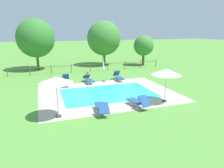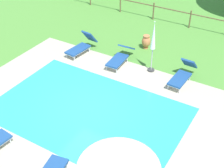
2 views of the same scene
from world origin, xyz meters
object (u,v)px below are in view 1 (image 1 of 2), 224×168
object	(u,v)px
sun_lounger_south_near_corner	(66,81)
terracotta_urn_near_fence	(88,75)
patio_umbrella_open_foreground	(56,80)
tree_west_mid	(104,38)
sun_lounger_north_near_steps	(119,77)
sun_lounger_north_far	(89,79)
sun_lounger_north_end	(101,107)
tree_centre	(36,38)
sun_lounger_north_mid	(138,101)
patio_umbrella_open_by_bench	(166,72)
tree_far_west	(144,46)
patio_umbrella_closed_row_west	(104,66)

from	to	relation	value
sun_lounger_south_near_corner	terracotta_urn_near_fence	bearing A→B (deg)	39.30
patio_umbrella_open_foreground	tree_west_mid	xyz separation A→B (m)	(7.96, 16.65, 1.56)
sun_lounger_north_near_steps	sun_lounger_north_far	size ratio (longest dim) A/B	0.94
sun_lounger_north_end	tree_centre	world-z (taller)	tree_centre
sun_lounger_north_mid	sun_lounger_south_near_corner	distance (m)	8.08
patio_umbrella_open_by_bench	tree_west_mid	bearing A→B (deg)	88.09
sun_lounger_north_far	tree_west_mid	bearing A→B (deg)	64.74
sun_lounger_north_far	tree_far_west	distance (m)	12.53
sun_lounger_north_far	patio_umbrella_closed_row_west	size ratio (longest dim) A/B	0.84
sun_lounger_north_near_steps	sun_lounger_south_near_corner	world-z (taller)	sun_lounger_south_near_corner
patio_umbrella_open_foreground	patio_umbrella_open_by_bench	size ratio (longest dim) A/B	1.02
sun_lounger_north_end	terracotta_urn_near_fence	size ratio (longest dim) A/B	2.89
sun_lounger_north_mid	tree_far_west	size ratio (longest dim) A/B	0.48
sun_lounger_north_near_steps	sun_lounger_north_mid	distance (m)	7.40
terracotta_urn_near_fence	tree_centre	world-z (taller)	tree_centre
sun_lounger_north_mid	patio_umbrella_open_foreground	bearing A→B (deg)	179.45
patio_umbrella_open_by_bench	sun_lounger_north_end	bearing A→B (deg)	-175.35
sun_lounger_north_near_steps	sun_lounger_south_near_corner	xyz separation A→B (m)	(-5.24, -0.14, 0.01)
sun_lounger_north_mid	terracotta_urn_near_fence	bearing A→B (deg)	97.77
sun_lounger_north_far	terracotta_urn_near_fence	distance (m)	2.02
sun_lounger_north_far	patio_umbrella_open_by_bench	size ratio (longest dim) A/B	0.86
patio_umbrella_closed_row_west	tree_far_west	xyz separation A→B (m)	(8.18, 7.35, 1.23)
terracotta_urn_near_fence	tree_far_west	world-z (taller)	tree_far_west
sun_lounger_south_near_corner	tree_far_west	xyz separation A→B (m)	(11.88, 7.63, 2.38)
sun_lounger_north_end	patio_umbrella_open_foreground	distance (m)	3.20
sun_lounger_north_mid	patio_umbrella_open_by_bench	size ratio (longest dim) A/B	0.83
sun_lounger_north_mid	sun_lounger_north_end	size ratio (longest dim) A/B	0.96
terracotta_urn_near_fence	sun_lounger_north_far	bearing A→B (deg)	-101.31
sun_lounger_south_near_corner	terracotta_urn_near_fence	world-z (taller)	sun_lounger_south_near_corner
sun_lounger_north_mid	sun_lounger_north_far	bearing A→B (deg)	102.87
terracotta_urn_near_fence	tree_far_west	xyz separation A→B (m)	(9.33, 5.54, 2.39)
sun_lounger_south_near_corner	patio_umbrella_open_foreground	size ratio (longest dim) A/B	0.77
patio_umbrella_open_foreground	patio_umbrella_closed_row_west	xyz separation A→B (m)	(5.04, 7.35, -0.67)
sun_lounger_south_near_corner	tree_centre	size ratio (longest dim) A/B	0.30
sun_lounger_north_mid	tree_centre	bearing A→B (deg)	111.08
sun_lounger_south_near_corner	terracotta_urn_near_fence	distance (m)	3.29
sun_lounger_north_mid	patio_umbrella_open_by_bench	xyz separation A→B (m)	(2.27, 0.29, 1.76)
sun_lounger_north_mid	sun_lounger_north_end	xyz separation A→B (m)	(-2.54, -0.10, -0.02)
tree_far_west	sun_lounger_north_mid	bearing A→B (deg)	-118.70
sun_lounger_north_near_steps	patio_umbrella_open_foreground	xyz separation A→B (m)	(-6.57, -7.22, 1.83)
sun_lounger_north_far	patio_umbrella_open_foreground	distance (m)	8.20
sun_lounger_north_end	tree_west_mid	distance (m)	17.96
tree_west_mid	sun_lounger_north_end	bearing A→B (deg)	-107.68
patio_umbrella_open_foreground	tree_far_west	distance (m)	19.77
patio_umbrella_open_foreground	tree_centre	xyz separation A→B (m)	(-1.05, 16.01, 1.73)
sun_lounger_south_near_corner	tree_far_west	bearing A→B (deg)	32.70
sun_lounger_north_mid	terracotta_urn_near_fence	xyz separation A→B (m)	(-1.26, 9.21, 0.00)
patio_umbrella_open_by_bench	sun_lounger_north_far	bearing A→B (deg)	119.46
sun_lounger_south_near_corner	patio_umbrella_open_by_bench	bearing A→B (deg)	-48.35
patio_umbrella_open_by_bench	patio_umbrella_closed_row_west	bearing A→B (deg)	108.47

